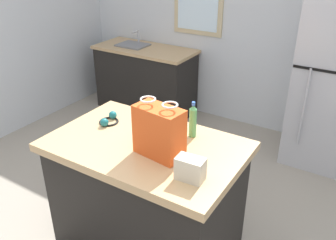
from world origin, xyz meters
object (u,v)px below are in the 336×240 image
small_box (190,169)px  bottle (193,121)px  shopping_bag (159,131)px  ear_defenders (109,120)px  kitchen_island (147,196)px

small_box → bottle: 0.52m
shopping_bag → ear_defenders: (-0.58, 0.18, -0.15)m
kitchen_island → ear_defenders: size_ratio=6.91×
small_box → ear_defenders: small_box is taller
small_box → kitchen_island: bearing=156.4°
bottle → ear_defenders: 0.68m
kitchen_island → small_box: small_box is taller
shopping_bag → ear_defenders: shopping_bag is taller
bottle → small_box: bearing=-63.2°
kitchen_island → ear_defenders: ear_defenders is taller
shopping_bag → ear_defenders: 0.63m
small_box → bottle: bearing=116.8°
small_box → bottle: size_ratio=0.63×
shopping_bag → small_box: shopping_bag is taller
ear_defenders → small_box: bearing=-19.4°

